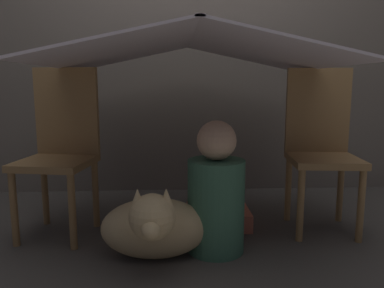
{
  "coord_description": "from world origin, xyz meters",
  "views": [
    {
      "loc": [
        -0.1,
        -1.78,
        0.82
      ],
      "look_at": [
        0.0,
        0.2,
        0.5
      ],
      "focal_mm": 35.0,
      "sensor_mm": 36.0,
      "label": 1
    }
  ],
  "objects_px": {
    "chair_left": "(61,146)",
    "dog": "(154,226)",
    "person_front": "(216,195)",
    "chair_right": "(321,144)"
  },
  "relations": [
    {
      "from": "chair_left",
      "to": "chair_right",
      "type": "distance_m",
      "value": 1.45
    },
    {
      "from": "chair_right",
      "to": "person_front",
      "type": "bearing_deg",
      "value": -149.0
    },
    {
      "from": "chair_left",
      "to": "person_front",
      "type": "distance_m",
      "value": 0.9
    },
    {
      "from": "chair_right",
      "to": "person_front",
      "type": "height_order",
      "value": "chair_right"
    },
    {
      "from": "chair_left",
      "to": "dog",
      "type": "distance_m",
      "value": 0.73
    },
    {
      "from": "person_front",
      "to": "chair_left",
      "type": "bearing_deg",
      "value": 160.04
    },
    {
      "from": "chair_left",
      "to": "chair_right",
      "type": "bearing_deg",
      "value": 9.88
    },
    {
      "from": "chair_left",
      "to": "dog",
      "type": "xyz_separation_m",
      "value": [
        0.52,
        -0.4,
        -0.31
      ]
    },
    {
      "from": "chair_left",
      "to": "person_front",
      "type": "xyz_separation_m",
      "value": [
        0.82,
        -0.3,
        -0.2
      ]
    },
    {
      "from": "dog",
      "to": "person_front",
      "type": "bearing_deg",
      "value": 19.75
    }
  ]
}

